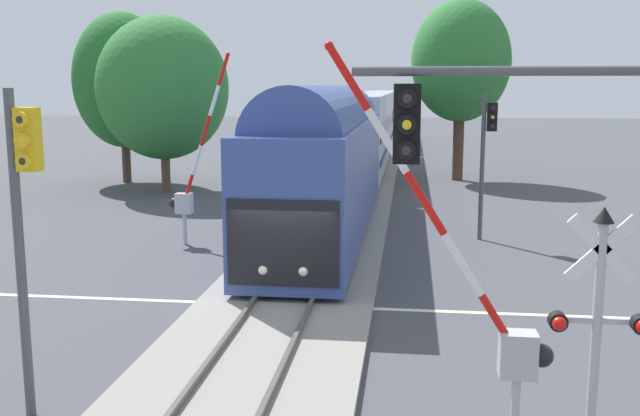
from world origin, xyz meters
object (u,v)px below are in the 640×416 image
at_px(crossing_gate_near, 496,318).
at_px(traffic_signal_near_right, 622,169).
at_px(traffic_signal_median, 23,202).
at_px(oak_behind_train, 163,88).
at_px(elm_centre_background, 461,61).
at_px(traffic_signal_far_side, 487,143).
at_px(crossing_gate_far, 188,186).
at_px(commuter_train, 365,128).
at_px(crossing_signal_mast, 598,314).
at_px(pine_left_background, 123,80).

xyz_separation_m(crossing_gate_near, traffic_signal_near_right, (1.24, -1.52, 2.45)).
xyz_separation_m(traffic_signal_median, oak_behind_train, (-6.45, 25.19, 1.70)).
distance_m(traffic_signal_near_right, elm_centre_background, 33.56).
bearing_deg(traffic_signal_far_side, crossing_gate_far, -168.54).
bearing_deg(commuter_train, crossing_gate_near, -83.30).
distance_m(traffic_signal_near_right, traffic_signal_median, 8.84).
bearing_deg(crossing_signal_mast, pine_left_background, 122.54).
height_order(crossing_signal_mast, traffic_signal_near_right, traffic_signal_near_right).
relative_size(oak_behind_train, elm_centre_background, 0.87).
bearing_deg(traffic_signal_near_right, pine_left_background, 121.75).
relative_size(crossing_gate_near, crossing_signal_mast, 1.59).
bearing_deg(crossing_gate_far, crossing_signal_mast, -53.62).
bearing_deg(traffic_signal_far_side, oak_behind_train, 146.85).
xyz_separation_m(traffic_signal_near_right, pine_left_background, (-18.64, 30.13, 1.28)).
height_order(crossing_gate_far, oak_behind_train, oak_behind_train).
relative_size(traffic_signal_near_right, oak_behind_train, 0.66).
distance_m(commuter_train, elm_centre_background, 8.79).
distance_m(traffic_signal_near_right, traffic_signal_far_side, 16.76).
xyz_separation_m(crossing_gate_near, elm_centre_background, (1.43, 31.95, 4.81)).
xyz_separation_m(traffic_signal_near_right, traffic_signal_far_side, (0.10, 16.73, -0.98)).
relative_size(crossing_signal_mast, traffic_signal_far_side, 0.74).
distance_m(crossing_gate_near, traffic_signal_median, 7.61).
bearing_deg(pine_left_background, crossing_gate_near, -58.69).
relative_size(commuter_train, crossing_gate_far, 10.08).
bearing_deg(crossing_gate_near, traffic_signal_near_right, -50.79).
height_order(oak_behind_train, elm_centre_background, elm_centre_background).
bearing_deg(crossing_gate_far, traffic_signal_median, -83.66).
bearing_deg(elm_centre_background, crossing_signal_mast, -90.24).
relative_size(crossing_gate_far, traffic_signal_median, 1.21).
xyz_separation_m(crossing_gate_near, crossing_signal_mast, (1.29, -0.69, 0.34)).
xyz_separation_m(crossing_signal_mast, traffic_signal_near_right, (-0.05, -0.83, 2.11)).
distance_m(crossing_gate_near, traffic_signal_near_right, 3.14).
bearing_deg(commuter_train, traffic_signal_near_right, -81.76).
bearing_deg(oak_behind_train, pine_left_background, 135.55).
xyz_separation_m(oak_behind_train, pine_left_background, (-3.51, 3.45, 0.41)).
bearing_deg(crossing_signal_mast, elm_centre_background, 89.76).
xyz_separation_m(traffic_signal_near_right, oak_behind_train, (-15.13, 26.68, 0.88)).
xyz_separation_m(crossing_signal_mast, crossing_gate_far, (-10.19, 13.83, -0.29)).
relative_size(crossing_gate_far, elm_centre_background, 0.63).
height_order(traffic_signal_near_right, oak_behind_train, oak_behind_train).
height_order(crossing_signal_mast, pine_left_background, pine_left_background).
bearing_deg(commuter_train, elm_centre_background, -41.87).
relative_size(traffic_signal_near_right, elm_centre_background, 0.57).
xyz_separation_m(crossing_gate_near, oak_behind_train, (-13.89, 25.16, 3.33)).
bearing_deg(traffic_signal_median, oak_behind_train, 104.37).
height_order(crossing_gate_near, traffic_signal_median, crossing_gate_near).
bearing_deg(commuter_train, oak_behind_train, -128.49).
bearing_deg(traffic_signal_median, crossing_gate_near, 0.27).
height_order(crossing_gate_far, traffic_signal_far_side, crossing_gate_far).
distance_m(commuter_train, crossing_signal_mast, 38.26).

